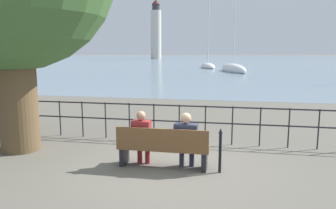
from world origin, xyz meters
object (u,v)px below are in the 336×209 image
object	(u,v)px
closed_umbrella	(220,148)
harbor_lighthouse	(156,32)
seated_person_left	(142,136)
sailboat_2	(208,66)
sailboat_1	(233,69)
park_bench	(163,148)
seated_person_right	(186,138)

from	to	relation	value
closed_umbrella	harbor_lighthouse	bearing A→B (deg)	104.05
seated_person_left	closed_umbrella	size ratio (longest dim) A/B	1.29
sailboat_2	sailboat_1	bearing A→B (deg)	-83.41
park_bench	sailboat_2	bearing A→B (deg)	93.33
sailboat_1	harbor_lighthouse	xyz separation A→B (m)	(-30.67, 85.54, 10.33)
sailboat_1	sailboat_2	distance (m)	10.70
park_bench	sailboat_1	world-z (taller)	sailboat_1
park_bench	harbor_lighthouse	distance (m)	126.01
harbor_lighthouse	seated_person_right	bearing A→B (deg)	-76.26
sailboat_2	harbor_lighthouse	xyz separation A→B (m)	(-26.65, 75.63, 10.36)
seated_person_right	sailboat_2	world-z (taller)	sailboat_2
seated_person_left	sailboat_1	world-z (taller)	sailboat_1
sailboat_1	harbor_lighthouse	bearing A→B (deg)	91.67
seated_person_left	sailboat_2	world-z (taller)	sailboat_2
sailboat_1	harbor_lighthouse	size ratio (longest dim) A/B	0.40
park_bench	sailboat_2	distance (m)	46.56
closed_umbrella	harbor_lighthouse	xyz separation A→B (m)	(-30.58, 122.15, 10.14)
sailboat_1	seated_person_right	bearing A→B (deg)	-109.36
seated_person_right	sailboat_1	bearing A→B (deg)	88.70
harbor_lighthouse	park_bench	bearing A→B (deg)	-76.48
park_bench	seated_person_right	bearing A→B (deg)	8.96
seated_person_right	sailboat_1	xyz separation A→B (m)	(0.83, 36.50, -0.34)
sailboat_1	sailboat_2	size ratio (longest dim) A/B	0.83
closed_umbrella	sailboat_2	size ratio (longest dim) A/B	0.09
seated_person_right	closed_umbrella	size ratio (longest dim) A/B	1.29
sailboat_1	sailboat_2	world-z (taller)	sailboat_2
park_bench	seated_person_right	xyz separation A→B (m)	(0.49, 0.08, 0.24)
seated_person_left	sailboat_1	xyz separation A→B (m)	(1.80, 36.49, -0.33)
seated_person_left	closed_umbrella	world-z (taller)	seated_person_left
park_bench	closed_umbrella	distance (m)	1.22
sailboat_2	seated_person_left	bearing A→B (deg)	-102.76
seated_person_right	sailboat_2	xyz separation A→B (m)	(-3.20, 46.41, -0.37)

